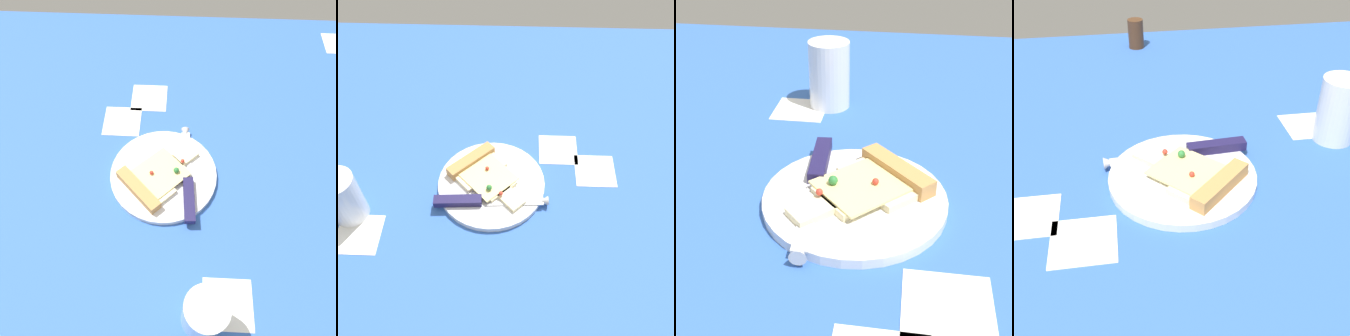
% 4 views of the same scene
% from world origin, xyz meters
% --- Properties ---
extents(ground_plane, '(1.34, 1.34, 0.03)m').
position_xyz_m(ground_plane, '(0.00, 0.00, -0.01)').
color(ground_plane, '#3360B7').
rests_on(ground_plane, ground).
extents(plate, '(0.23, 0.23, 0.01)m').
position_xyz_m(plate, '(0.08, 0.03, 0.01)').
color(plate, silver).
rests_on(plate, ground_plane).
extents(pizza_slice, '(0.18, 0.18, 0.03)m').
position_xyz_m(pizza_slice, '(0.07, 0.05, 0.02)').
color(pizza_slice, beige).
rests_on(pizza_slice, plate).
extents(knife, '(0.24, 0.04, 0.02)m').
position_xyz_m(knife, '(0.06, -0.03, 0.02)').
color(knife, silver).
rests_on(knife, plate).
extents(drinking_glass, '(0.07, 0.07, 0.12)m').
position_xyz_m(drinking_glass, '(-0.20, -0.05, 0.06)').
color(drinking_glass, white).
rests_on(drinking_glass, ground_plane).
extents(pepper_shaker, '(0.04, 0.04, 0.07)m').
position_xyz_m(pepper_shaker, '(0.11, -0.56, 0.04)').
color(pepper_shaker, '#4C2D19').
rests_on(pepper_shaker, ground_plane).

